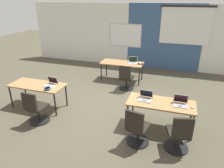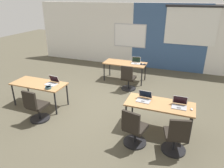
{
  "view_description": "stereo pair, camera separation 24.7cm",
  "coord_description": "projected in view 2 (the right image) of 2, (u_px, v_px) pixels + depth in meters",
  "views": [
    {
      "loc": [
        1.99,
        -5.12,
        3.07
      ],
      "look_at": [
        0.38,
        -0.19,
        0.85
      ],
      "focal_mm": 33.23,
      "sensor_mm": 36.0,
      "label": 1
    },
    {
      "loc": [
        2.22,
        -5.04,
        3.07
      ],
      "look_at": [
        0.38,
        -0.19,
        0.85
      ],
      "focal_mm": 33.23,
      "sensor_mm": 36.0,
      "label": 2
    }
  ],
  "objects": [
    {
      "name": "desk_near_right",
      "position": [
        160.0,
        106.0,
        4.92
      ],
      "size": [
        1.6,
        0.7,
        0.72
      ],
      "color": "#A37547",
      "rests_on": "ground"
    },
    {
      "name": "laptop_near_left_inner",
      "position": [
        52.0,
        82.0,
        5.96
      ],
      "size": [
        0.35,
        0.32,
        0.23
      ],
      "rotation": [
        0.0,
        0.0,
        -0.08
      ],
      "color": "#B7B7BC",
      "rests_on": "desk_near_left"
    },
    {
      "name": "chair_near_left_inner",
      "position": [
        36.0,
        108.0,
        5.38
      ],
      "size": [
        0.52,
        0.55,
        0.92
      ],
      "rotation": [
        0.0,
        0.0,
        3.1
      ],
      "color": "black",
      "rests_on": "ground"
    },
    {
      "name": "desk_near_left",
      "position": [
        39.0,
        85.0,
        6.06
      ],
      "size": [
        1.6,
        0.7,
        0.72
      ],
      "color": "#A37547",
      "rests_on": "ground"
    },
    {
      "name": "chair_near_right_inner",
      "position": [
        134.0,
        130.0,
        4.49
      ],
      "size": [
        0.52,
        0.58,
        0.92
      ],
      "rotation": [
        0.0,
        0.0,
        2.93
      ],
      "color": "black",
      "rests_on": "ground"
    },
    {
      "name": "laptop_far_right",
      "position": [
        136.0,
        62.0,
        7.78
      ],
      "size": [
        0.37,
        0.32,
        0.24
      ],
      "rotation": [
        0.0,
        0.0,
        0.16
      ],
      "color": "silver",
      "rests_on": "desk_far_center"
    },
    {
      "name": "chair_far_right",
      "position": [
        128.0,
        80.0,
        7.2
      ],
      "size": [
        0.52,
        0.54,
        0.92
      ],
      "rotation": [
        0.0,
        0.0,
        3.12
      ],
      "color": "black",
      "rests_on": "ground"
    },
    {
      "name": "mouse_near_right_end",
      "position": [
        192.0,
        109.0,
        4.62
      ],
      "size": [
        0.07,
        0.11,
        0.03
      ],
      "color": "#B2B2B7",
      "rests_on": "desk_near_right"
    },
    {
      "name": "mouse_far_right",
      "position": [
        143.0,
        64.0,
        7.67
      ],
      "size": [
        0.07,
        0.11,
        0.03
      ],
      "color": "#B2B2B7",
      "rests_on": "mousepad_far_right"
    },
    {
      "name": "back_wall_assembly",
      "position": [
        140.0,
        36.0,
        9.3
      ],
      "size": [
        10.0,
        0.27,
        2.8
      ],
      "color": "silver",
      "rests_on": "ground"
    },
    {
      "name": "snack_bowl",
      "position": [
        48.0,
        87.0,
        5.67
      ],
      "size": [
        0.18,
        0.18,
        0.06
      ],
      "color": "#3D6070",
      "rests_on": "desk_near_left"
    },
    {
      "name": "ground_plane",
      "position": [
        102.0,
        106.0,
        6.26
      ],
      "size": [
        24.0,
        24.0,
        0.0
      ],
      "color": "#4C4738"
    },
    {
      "name": "laptop_near_right_inner",
      "position": [
        144.0,
        98.0,
        5.04
      ],
      "size": [
        0.35,
        0.33,
        0.22
      ],
      "rotation": [
        0.0,
        0.0,
        -0.07
      ],
      "color": "#9E9EA3",
      "rests_on": "desk_near_right"
    },
    {
      "name": "chair_near_right_end",
      "position": [
        176.0,
        138.0,
        4.26
      ],
      "size": [
        0.54,
        0.59,
        0.92
      ],
      "rotation": [
        0.0,
        0.0,
        3.4
      ],
      "color": "black",
      "rests_on": "ground"
    },
    {
      "name": "desk_far_center",
      "position": [
        125.0,
        64.0,
        7.89
      ],
      "size": [
        1.6,
        0.7,
        0.72
      ],
      "color": "#A37547",
      "rests_on": "ground"
    },
    {
      "name": "laptop_near_right_end",
      "position": [
        179.0,
        105.0,
        4.74
      ],
      "size": [
        0.33,
        0.29,
        0.23
      ],
      "rotation": [
        0.0,
        0.0,
        0.01
      ],
      "color": "#9E9EA3",
      "rests_on": "desk_near_right"
    },
    {
      "name": "mousepad_far_right",
      "position": [
        143.0,
        64.0,
        7.68
      ],
      "size": [
        0.22,
        0.19,
        0.0
      ],
      "color": "black",
      "rests_on": "desk_far_center"
    }
  ]
}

